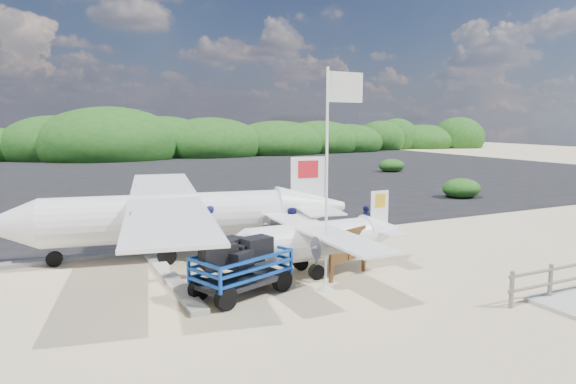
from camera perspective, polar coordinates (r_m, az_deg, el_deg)
name	(u,v)px	position (r m, az deg, el deg)	size (l,w,h in m)	color
ground	(318,272)	(16.86, 3.34, -8.90)	(160.00, 160.00, 0.00)	beige
asphalt_apron	(144,178)	(45.02, -15.71, 1.50)	(90.00, 50.00, 0.04)	#B2B2B2
lagoon	(5,300)	(16.34, -28.94, -10.48)	(9.00, 7.00, 0.40)	#B2B2B2
vegetation_band	(107,158)	(69.67, -19.44, 3.57)	(124.00, 8.00, 4.40)	#B2B2B2
baggage_cart	(242,295)	(14.84, -5.15, -11.32)	(2.92, 1.67, 1.46)	#0A3CA4
flagpole	(325,290)	(15.23, 4.18, -10.79)	(1.27, 0.53, 6.35)	white
signboard	(348,277)	(16.50, 6.64, -9.33)	(1.89, 0.18, 1.55)	brown
crew_a	(209,233)	(18.10, -8.77, -4.57)	(0.72, 0.47, 1.97)	#131347
crew_b	(291,233)	(18.28, 0.29, -4.57)	(0.89, 0.69, 1.83)	#131347
crew_c	(366,224)	(20.83, 8.67, -3.55)	(0.88, 0.37, 1.51)	#131347
aircraft_large	(364,176)	(45.27, 8.47, 1.75)	(14.98, 14.98, 4.49)	#B2B2B2
aircraft_small	(70,181)	(45.20, -23.05, 1.18)	(6.74, 6.74, 2.43)	#B2B2B2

